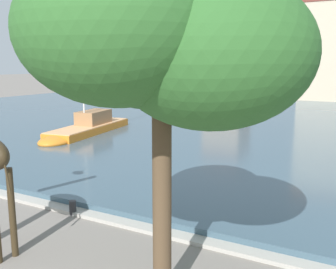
# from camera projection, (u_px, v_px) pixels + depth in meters

# --- Properties ---
(harbor_water) EXTENTS (82.59, 43.22, 0.31)m
(harbor_water) POSITION_uv_depth(u_px,v_px,m) (287.00, 126.00, 30.79)
(harbor_water) COLOR #3D5666
(harbor_water) RESTS_ON ground
(quay_edge_coping) EXTENTS (82.59, 0.50, 0.12)m
(quay_edge_coping) POSITION_uv_depth(u_px,v_px,m) (142.00, 227.00, 11.93)
(quay_edge_coping) COLOR #ADA89E
(quay_edge_coping) RESTS_ON ground
(sailboat_orange) EXTENTS (3.25, 9.31, 9.16)m
(sailboat_orange) POSITION_uv_depth(u_px,v_px,m) (85.00, 130.00, 26.42)
(sailboat_orange) COLOR orange
(sailboat_orange) RESTS_ON ground
(shade_tree) EXTENTS (5.66, 5.71, 7.01)m
(shade_tree) POSITION_uv_depth(u_px,v_px,m) (163.00, 45.00, 7.50)
(shade_tree) COLOR brown
(shade_tree) RESTS_ON ground
(mooring_bollard) EXTENTS (0.24, 0.24, 0.50)m
(mooring_bollard) POSITION_uv_depth(u_px,v_px,m) (73.00, 208.00, 13.03)
(mooring_bollard) COLOR #232326
(mooring_bollard) RESTS_ON ground
(townhouse_end_terrace) EXTENTS (5.80, 5.99, 9.45)m
(townhouse_end_terrace) POSITION_uv_depth(u_px,v_px,m) (228.00, 66.00, 56.89)
(townhouse_end_terrace) COLOR tan
(townhouse_end_terrace) RESTS_ON ground
(townhouse_narrow_midrow) EXTENTS (7.50, 7.03, 13.53)m
(townhouse_narrow_midrow) POSITION_uv_depth(u_px,v_px,m) (333.00, 51.00, 50.57)
(townhouse_narrow_midrow) COLOR #C6B293
(townhouse_narrow_midrow) RESTS_ON ground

